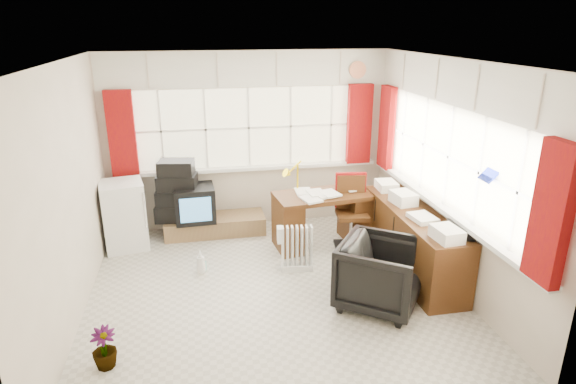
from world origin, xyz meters
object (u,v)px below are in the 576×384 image
object	(u,v)px
task_chair	(351,208)
crt_tv	(195,203)
mini_fridge	(124,215)
radiator	(297,252)
office_chair	(380,274)
tv_bench	(215,225)
desk_lamp	(298,170)
credenza	(412,239)
desk	(322,216)

from	to	relation	value
task_chair	crt_tv	xyz separation A→B (m)	(-2.03, 0.67, -0.03)
crt_tv	mini_fridge	size ratio (longest dim) A/B	0.62
crt_tv	radiator	bearing A→B (deg)	-45.98
office_chair	tv_bench	bearing A→B (deg)	72.25
desk_lamp	task_chair	bearing A→B (deg)	-24.89
credenza	mini_fridge	bearing A→B (deg)	159.35
desk_lamp	credenza	size ratio (longest dim) A/B	0.20
desk	desk_lamp	world-z (taller)	desk_lamp
tv_bench	mini_fridge	world-z (taller)	mini_fridge
task_chair	crt_tv	world-z (taller)	task_chair
desk	radiator	xyz separation A→B (m)	(-0.48, -0.64, -0.17)
radiator	credenza	bearing A→B (deg)	-9.56
desk	credenza	world-z (taller)	credenza
credenza	desk_lamp	bearing A→B (deg)	137.22
crt_tv	task_chair	bearing A→B (deg)	-18.28
desk	office_chair	world-z (taller)	desk
desk_lamp	mini_fridge	xyz separation A→B (m)	(-2.29, 0.22, -0.56)
desk_lamp	office_chair	bearing A→B (deg)	-74.32
task_chair	desk	bearing A→B (deg)	166.19
office_chair	mini_fridge	world-z (taller)	mini_fridge
tv_bench	desk_lamp	bearing A→B (deg)	-21.44
radiator	desk	bearing A→B (deg)	52.86
credenza	crt_tv	xyz separation A→B (m)	(-2.54, 1.45, 0.10)
mini_fridge	desk_lamp	bearing A→B (deg)	-5.45
desk_lamp	office_chair	size ratio (longest dim) A/B	0.51
desk	crt_tv	bearing A→B (deg)	160.78
tv_bench	crt_tv	world-z (taller)	crt_tv
desk	task_chair	distance (m)	0.39
office_chair	crt_tv	size ratio (longest dim) A/B	1.45
task_chair	mini_fridge	world-z (taller)	task_chair
desk	tv_bench	world-z (taller)	desk
desk	desk_lamp	distance (m)	0.71
desk	radiator	world-z (taller)	desk
office_chair	tv_bench	size ratio (longest dim) A/B	0.58
task_chair	radiator	bearing A→B (deg)	-146.98
office_chair	radiator	xyz separation A→B (m)	(-0.69, 0.93, -0.14)
desk	crt_tv	xyz separation A→B (m)	(-1.66, 0.58, 0.09)
tv_bench	task_chair	bearing A→B (deg)	-22.75
desk	task_chair	world-z (taller)	task_chair
radiator	tv_bench	world-z (taller)	radiator
credenza	crt_tv	distance (m)	2.93
desk	mini_fridge	world-z (taller)	mini_fridge
credenza	radiator	bearing A→B (deg)	170.44
desk	task_chair	xyz separation A→B (m)	(0.36, -0.09, 0.12)
credenza	tv_bench	xyz separation A→B (m)	(-2.28, 1.52, -0.27)
desk	mini_fridge	distance (m)	2.62
tv_bench	crt_tv	size ratio (longest dim) A/B	2.51
desk_lamp	radiator	size ratio (longest dim) A/B	0.72
radiator	mini_fridge	size ratio (longest dim) A/B	0.63
desk	task_chair	bearing A→B (deg)	-13.81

